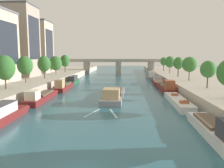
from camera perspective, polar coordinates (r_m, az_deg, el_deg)
The scene contains 25 objects.
quay_left at distance 81.34m, azimuth -24.65°, elevation 0.68°, with size 36.00×170.00×2.52m, color #B7AD9E.
quay_right at distance 78.12m, azimuth 26.81°, elevation 0.32°, with size 36.00×170.00×2.52m, color #B7AD9E.
barge_midriver at distance 50.57m, azimuth 0.47°, elevation -2.67°, with size 4.89×20.77×3.11m.
wake_behind_barge at distance 37.87m, azimuth -2.40°, elevation -7.48°, with size 5.60×5.97×0.03m.
moored_boat_left_end at distance 50.22m, azimuth -17.77°, elevation -3.12°, with size 3.44×16.11×2.95m.
moored_boat_left_second at distance 65.30m, azimuth -12.30°, elevation -0.54°, with size 3.32×15.54×3.30m.
moored_boat_left_upstream at distance 79.59m, azimuth -9.78°, elevation 1.01°, with size 2.48×10.96×2.71m.
moored_boat_right_lone at distance 29.62m, azimuth 24.82°, elevation -10.44°, with size 2.91×14.09×3.29m.
moored_boat_right_end at distance 46.40m, azimuth 16.58°, elevation -4.24°, with size 2.86×16.57×2.33m.
moored_boat_right_gap_after at distance 62.47m, azimuth 13.69°, elevation -0.87°, with size 3.18×15.94×3.51m.
moored_boat_right_downstream at distance 78.56m, azimuth 11.58°, elevation 0.79°, with size 3.45×14.44×2.36m.
moored_boat_right_near at distance 96.38m, azimuth 9.92°, elevation 2.01°, with size 3.68×16.15×3.47m.
tree_left_midway at distance 52.99m, azimuth -25.83°, elevation 3.80°, with size 4.31×4.31×7.28m.
tree_left_by_lamp at distance 63.54m, azimuth -21.43°, elevation 4.46°, with size 4.03×4.03×7.07m.
tree_left_end_of_row at distance 74.48m, azimuth -17.03°, elevation 4.97°, with size 4.13×4.13×7.06m.
tree_left_past_mid at distance 86.65m, azimuth -14.29°, elevation 5.18°, with size 4.67×4.67×7.00m.
tree_left_third at distance 99.17m, azimuth -12.00°, elevation 5.84°, with size 4.04×4.04×7.51m.
tree_right_past_mid at distance 53.11m, azimuth 23.43°, elevation 3.48°, with size 3.33×3.33×6.08m.
tree_right_far at distance 67.55m, azimuth 19.29°, elevation 4.77°, with size 4.22×4.22×6.85m.
tree_right_third at distance 79.64m, azimuth 16.70°, elevation 5.14°, with size 3.54×3.54×6.70m.
tree_right_second at distance 93.80m, azimuth 14.66°, elevation 5.49°, with size 4.11×4.11×6.94m.
tree_right_end_of_row at distance 107.94m, azimuth 13.16°, elevation 5.67°, with size 3.28×3.28×6.45m.
building_left_tall at distance 84.38m, azimuth -23.59°, elevation 10.06°, with size 14.07×11.15×24.21m.
building_left_corner at distance 101.19m, azimuth -18.75°, elevation 9.00°, with size 11.54×11.23×21.70m.
bridge_far at distance 115.38m, azimuth 1.67°, elevation 4.96°, with size 57.28×4.40×7.97m.
Camera 1 is at (3.71, -16.24, 9.66)m, focal length 35.61 mm.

